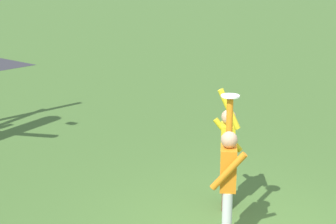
{
  "coord_description": "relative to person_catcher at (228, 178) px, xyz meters",
  "views": [
    {
      "loc": [
        -6.28,
        -3.96,
        3.84
      ],
      "look_at": [
        0.09,
        1.41,
        1.57
      ],
      "focal_mm": 58.21,
      "sensor_mm": 36.0,
      "label": 1
    }
  ],
  "objects": [
    {
      "name": "person_defender",
      "position": [
        0.94,
        0.65,
        -0.0
      ],
      "size": [
        0.65,
        0.63,
        2.04
      ],
      "rotation": [
        0.0,
        0.0,
        3.74
      ],
      "color": "maroon",
      "rests_on": "ground_plane"
    },
    {
      "name": "frisbee_disc",
      "position": [
        0.19,
        0.13,
        1.11
      ],
      "size": [
        0.26,
        0.26,
        0.02
      ],
      "primitive_type": "cylinder",
      "color": "white",
      "rests_on": "person_catcher"
    },
    {
      "name": "person_catcher",
      "position": [
        0.0,
        0.0,
        0.0
      ],
      "size": [
        0.57,
        0.54,
        2.08
      ],
      "rotation": [
        0.0,
        0.0,
        0.6
      ],
      "color": "silver",
      "rests_on": "ground_plane"
    }
  ]
}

